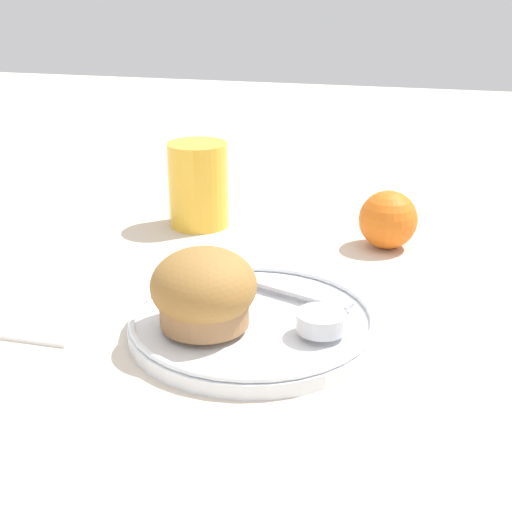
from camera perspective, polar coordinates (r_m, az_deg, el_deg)
The scene contains 9 objects.
ground_plane at distance 0.67m, azimuth 1.53°, elevation -5.93°, with size 3.00×3.00×0.00m, color beige.
plate at distance 0.67m, azimuth -0.28°, elevation -5.31°, with size 0.23×0.23×0.02m.
muffin at distance 0.63m, azimuth -4.20°, elevation -2.82°, with size 0.09×0.09×0.07m.
cream_ramekin at distance 0.63m, azimuth 5.23°, elevation -5.15°, with size 0.04×0.04×0.02m.
berry_pair at distance 0.71m, azimuth -2.09°, elevation -1.98°, with size 0.03×0.02×0.02m.
butter_knife at distance 0.71m, azimuth 1.90°, elevation -2.52°, with size 0.15×0.07×0.00m.
orange_fruit at distance 0.87m, azimuth 10.52°, elevation 2.87°, with size 0.07×0.07×0.07m.
juice_glass at distance 0.93m, azimuth -4.64°, elevation 5.70°, with size 0.08×0.08×0.11m.
folded_napkin at distance 0.73m, azimuth -18.66°, elevation -4.54°, with size 0.15×0.08×0.01m.
Camera 1 is at (0.13, -0.58, 0.32)m, focal length 50.00 mm.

